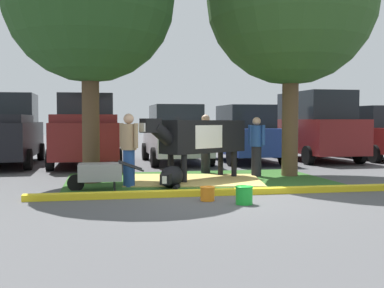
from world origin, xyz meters
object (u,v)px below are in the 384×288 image
object	(u,v)px
shade_tree_right	(291,0)
sedan_red	(375,134)
bucket_orange	(207,193)
sedan_blue	(245,134)
person_visitor_far	(206,142)
suv_dark_grey	(315,126)
bucket_green	(244,195)
calf_lying	(171,177)
person_visitor_near	(129,148)
sedan_silver	(175,135)
pickup_truck_black	(4,132)
person_handler	(256,145)
cow_holstein	(200,137)
pickup_truck_maroon	(85,131)
wheelbarrow	(99,173)

from	to	relation	value
shade_tree_right	sedan_red	world-z (taller)	shade_tree_right
bucket_orange	sedan_blue	size ratio (longest dim) A/B	0.07
person_visitor_far	suv_dark_grey	world-z (taller)	suv_dark_grey
bucket_green	person_visitor_far	bearing A→B (deg)	85.53
calf_lying	bucket_green	distance (m)	2.52
person_visitor_near	sedan_silver	bearing A→B (deg)	71.39
shade_tree_right	pickup_truck_black	world-z (taller)	shade_tree_right
person_handler	sedan_silver	bearing A→B (deg)	108.43
cow_holstein	person_visitor_far	distance (m)	1.54
pickup_truck_maroon	sedan_silver	xyz separation A→B (m)	(3.06, -0.04, -0.13)
bucket_green	calf_lying	bearing A→B (deg)	112.59
shade_tree_right	pickup_truck_maroon	world-z (taller)	shade_tree_right
shade_tree_right	sedan_red	distance (m)	7.90
person_handler	suv_dark_grey	bearing A→B (deg)	49.81
bucket_orange	person_visitor_far	bearing A→B (deg)	77.98
cow_holstein	pickup_truck_maroon	distance (m)	5.70
person_handler	person_visitor_near	bearing A→B (deg)	-158.40
sedan_blue	person_handler	bearing A→B (deg)	-103.31
person_visitor_far	wheelbarrow	bearing A→B (deg)	-136.68
shade_tree_right	wheelbarrow	world-z (taller)	shade_tree_right
calf_lying	cow_holstein	bearing A→B (deg)	51.71
calf_lying	person_visitor_near	bearing A→B (deg)	167.63
person_visitor_near	pickup_truck_black	distance (m)	7.17
bucket_green	sedan_red	distance (m)	11.48
shade_tree_right	bucket_green	bearing A→B (deg)	-122.42
shade_tree_right	person_handler	distance (m)	3.90
person_visitor_far	bucket_orange	bearing A→B (deg)	-102.02
person_visitor_near	pickup_truck_maroon	size ratio (longest dim) A/B	0.30
calf_lying	shade_tree_right	bearing A→B (deg)	24.09
bucket_green	sedan_red	bearing A→B (deg)	47.22
pickup_truck_maroon	sedan_blue	xyz separation A→B (m)	(5.56, -0.11, -0.13)
shade_tree_right	wheelbarrow	distance (m)	6.78
wheelbarrow	shade_tree_right	bearing A→B (deg)	18.77
wheelbarrow	sedan_red	distance (m)	12.08
person_visitor_far	pickup_truck_black	world-z (taller)	pickup_truck_black
calf_lying	pickup_truck_maroon	size ratio (longest dim) A/B	0.25
shade_tree_right	bucket_orange	bearing A→B (deg)	-131.79
cow_holstein	bucket_orange	bearing A→B (deg)	-99.30
person_visitor_near	suv_dark_grey	bearing A→B (deg)	38.90
shade_tree_right	suv_dark_grey	world-z (taller)	shade_tree_right
bucket_green	sedan_silver	bearing A→B (deg)	89.63
suv_dark_grey	calf_lying	bearing A→B (deg)	-136.19
shade_tree_right	bucket_green	distance (m)	6.39
sedan_silver	sedan_blue	size ratio (longest dim) A/B	1.00
person_handler	suv_dark_grey	distance (m)	5.79
person_handler	person_visitor_far	xyz separation A→B (m)	(-1.14, 1.04, 0.05)
sedan_red	bucket_orange	bearing A→B (deg)	-136.48
suv_dark_grey	pickup_truck_black	bearing A→B (deg)	178.30
sedan_blue	sedan_silver	bearing A→B (deg)	178.50
sedan_silver	cow_holstein	bearing A→B (deg)	-91.50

